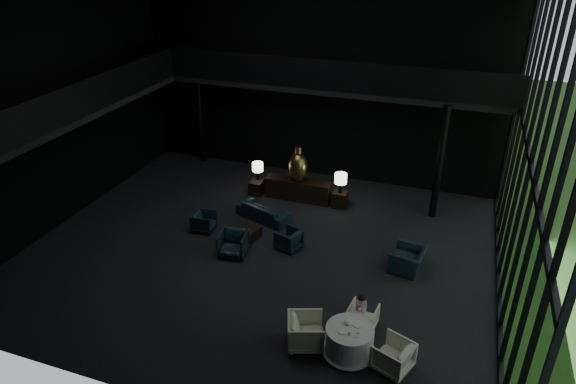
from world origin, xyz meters
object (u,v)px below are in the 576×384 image
(side_table_right, at_px, (340,199))
(dining_chair_north, at_px, (363,317))
(bronze_urn, at_px, (298,167))
(dining_table, at_px, (349,343))
(lounge_armchair_south, at_px, (233,242))
(console, at_px, (298,190))
(dining_chair_west, at_px, (306,329))
(lounge_armchair_west, at_px, (204,221))
(window_armchair, at_px, (408,256))
(coffee_table, at_px, (245,233))
(dining_chair_east, at_px, (393,354))
(table_lamp_right, at_px, (341,179))
(child, at_px, (361,305))
(sofa, at_px, (264,210))
(lounge_armchair_east, at_px, (289,239))
(table_lamp_left, at_px, (258,168))
(side_table_left, at_px, (256,188))

(side_table_right, height_order, dining_chair_north, dining_chair_north)
(bronze_urn, relative_size, dining_table, 1.02)
(lounge_armchair_south, relative_size, dining_table, 0.70)
(console, bearing_deg, dining_chair_west, -70.20)
(lounge_armchair_south, bearing_deg, lounge_armchair_west, 139.62)
(lounge_armchair_south, distance_m, window_armchair, 5.22)
(coffee_table, bearing_deg, dining_chair_east, -36.58)
(side_table_right, bearing_deg, dining_chair_north, -70.74)
(table_lamp_right, xyz_separation_m, child, (2.04, -5.95, -0.38))
(sofa, height_order, dining_table, dining_table)
(dining_table, distance_m, child, 1.01)
(bronze_urn, relative_size, child, 2.32)
(lounge_armchair_east, bearing_deg, side_table_right, -176.35)
(bronze_urn, bearing_deg, dining_chair_east, -56.98)
(lounge_armchair_east, relative_size, dining_chair_west, 0.67)
(bronze_urn, distance_m, dining_chair_east, 8.49)
(console, bearing_deg, lounge_armchair_west, -125.76)
(bronze_urn, bearing_deg, coffee_table, -103.69)
(table_lamp_left, relative_size, table_lamp_right, 0.93)
(console, relative_size, dining_chair_north, 3.85)
(console, xyz_separation_m, side_table_right, (1.60, -0.03, -0.09))
(console, height_order, dining_table, console)
(bronze_urn, bearing_deg, dining_chair_west, -70.15)
(table_lamp_left, xyz_separation_m, sofa, (0.96, -1.81, -0.66))
(console, height_order, bronze_urn, bronze_urn)
(console, bearing_deg, table_lamp_right, -3.31)
(dining_chair_west, bearing_deg, coffee_table, 20.44)
(bronze_urn, xyz_separation_m, side_table_right, (1.60, -0.01, -1.03))
(bronze_urn, relative_size, lounge_armchair_west, 2.02)
(window_armchair, height_order, coffee_table, window_armchair)
(bronze_urn, xyz_separation_m, window_armchair, (4.41, -3.09, -0.87))
(table_lamp_right, xyz_separation_m, dining_table, (1.97, -6.88, -0.78))
(table_lamp_right, xyz_separation_m, dining_chair_east, (3.00, -7.00, -0.69))
(console, relative_size, side_table_right, 4.16)
(side_table_right, relative_size, window_armchair, 0.57)
(table_lamp_left, xyz_separation_m, coffee_table, (0.84, -3.17, -0.83))
(dining_table, bearing_deg, lounge_armchair_east, 126.76)
(side_table_right, relative_size, lounge_armchair_south, 0.65)
(side_table_left, xyz_separation_m, dining_chair_north, (5.28, -5.85, 0.05))
(dining_chair_east, bearing_deg, dining_table, -75.31)
(coffee_table, bearing_deg, side_table_left, 105.77)
(console, xyz_separation_m, bronze_urn, (-0.00, -0.02, 0.94))
(dining_chair_west, bearing_deg, dining_chair_east, -111.40)
(lounge_armchair_south, bearing_deg, side_table_right, 53.17)
(bronze_urn, bearing_deg, child, -58.90)
(dining_chair_west, xyz_separation_m, child, (1.10, 0.99, 0.25))
(lounge_armchair_south, xyz_separation_m, dining_table, (4.28, -2.88, -0.12))
(bronze_urn, height_order, table_lamp_left, bronze_urn)
(side_table_right, distance_m, lounge_armchair_west, 4.92)
(side_table_left, xyz_separation_m, coffee_table, (0.84, -2.99, -0.08))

